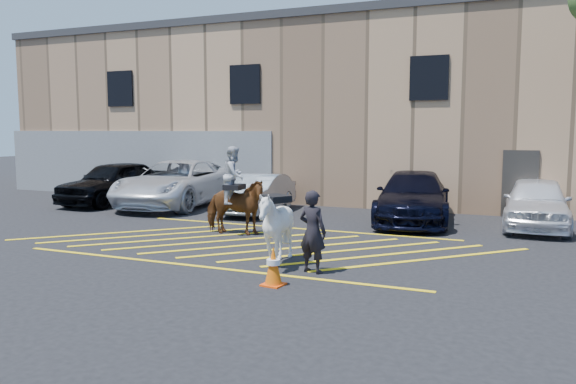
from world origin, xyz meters
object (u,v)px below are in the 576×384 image
at_px(handler, 313,232).
at_px(traffic_cone, 273,266).
at_px(car_silver_sedan, 258,194).
at_px(car_white_pickup, 178,183).
at_px(saddled_white, 276,228).
at_px(mounted_bay, 234,199).
at_px(car_blue_suv, 413,197).
at_px(car_black_suv, 114,182).
at_px(car_white_suv, 536,203).

distance_m(handler, traffic_cone, 1.30).
bearing_deg(traffic_cone, car_silver_sedan, 117.53).
relative_size(car_white_pickup, saddled_white, 3.19).
bearing_deg(mounted_bay, car_blue_suv, 45.50).
distance_m(car_black_suv, saddled_white, 11.90).
bearing_deg(car_white_pickup, mounted_bay, -47.54).
bearing_deg(saddled_white, car_black_suv, 145.78).
distance_m(mounted_bay, traffic_cone, 5.21).
bearing_deg(mounted_bay, handler, -41.73).
height_order(car_white_suv, saddled_white, saddled_white).
bearing_deg(handler, car_silver_sedan, -43.10).
height_order(car_black_suv, mounted_bay, mounted_bay).
bearing_deg(handler, traffic_cone, 87.45).
bearing_deg(car_blue_suv, car_silver_sedan, 175.08).
bearing_deg(car_white_suv, car_silver_sedan, -177.42).
xyz_separation_m(car_black_suv, car_white_pickup, (2.66, 0.35, 0.03)).
distance_m(car_white_pickup, car_silver_sedan, 3.57).
bearing_deg(car_white_suv, car_blue_suv, -177.43).
xyz_separation_m(car_white_suv, traffic_cone, (-4.56, -8.48, -0.38)).
height_order(car_white_pickup, mounted_bay, mounted_bay).
relative_size(car_black_suv, car_blue_suv, 0.92).
xyz_separation_m(car_silver_sedan, handler, (4.56, -6.94, 0.17)).
bearing_deg(saddled_white, car_white_pickup, 135.53).
xyz_separation_m(car_blue_suv, mounted_bay, (-4.08, -4.15, 0.21)).
relative_size(car_black_suv, car_white_suv, 1.11).
bearing_deg(car_white_suv, saddled_white, -126.02).
distance_m(handler, mounted_bay, 4.53).
bearing_deg(car_white_pickup, traffic_cone, -52.74).
relative_size(car_black_suv, saddled_white, 2.52).
bearing_deg(car_white_suv, traffic_cone, -118.18).
xyz_separation_m(mounted_bay, traffic_cone, (3.05, -4.18, -0.61)).
bearing_deg(handler, saddled_white, -2.37).
height_order(car_blue_suv, handler, handler).
height_order(car_black_suv, car_white_pickup, car_white_pickup).
relative_size(car_silver_sedan, traffic_cone, 5.51).
bearing_deg(car_black_suv, traffic_cone, -35.07).
bearing_deg(mounted_bay, car_black_suv, 151.91).
bearing_deg(mounted_bay, traffic_cone, -53.91).
distance_m(car_silver_sedan, mounted_bay, 4.11).
bearing_deg(saddled_white, car_silver_sedan, 118.58).
xyz_separation_m(car_silver_sedan, car_blue_suv, (5.26, 0.23, 0.11)).
bearing_deg(traffic_cone, mounted_bay, 126.09).
bearing_deg(traffic_cone, car_blue_suv, 82.93).
relative_size(car_black_suv, car_silver_sedan, 1.21).
bearing_deg(car_white_pickup, handler, -47.31).
height_order(car_white_suv, traffic_cone, car_white_suv).
height_order(saddled_white, traffic_cone, saddled_white).
bearing_deg(handler, mounted_bay, -28.14).
distance_m(saddled_white, traffic_cone, 1.60).
distance_m(car_white_pickup, car_white_suv, 12.33).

